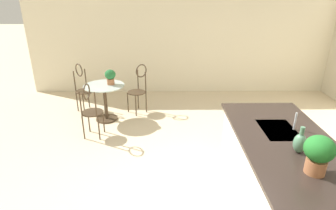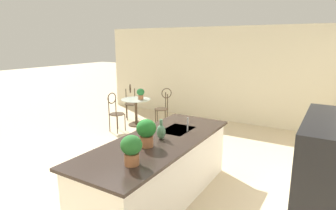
{
  "view_description": "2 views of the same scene",
  "coord_description": "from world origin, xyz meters",
  "px_view_note": "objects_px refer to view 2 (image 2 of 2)",
  "views": [
    {
      "loc": [
        2.7,
        -0.5,
        2.46
      ],
      "look_at": [
        -0.89,
        -0.47,
        0.98
      ],
      "focal_mm": 29.7,
      "sensor_mm": 36.0,
      "label": 1
    },
    {
      "loc": [
        3.46,
        2.92,
        2.29
      ],
      "look_at": [
        -1.01,
        0.21,
        1.1
      ],
      "focal_mm": 29.89,
      "sensor_mm": 36.0,
      "label": 2
    }
  ],
  "objects_px": {
    "chair_near_window": "(163,105)",
    "bistro_table": "(136,110)",
    "chair_toward_desk": "(131,100)",
    "chair_by_island": "(115,110)",
    "vase_on_counter": "(161,131)",
    "potted_plant_counter_near": "(146,131)",
    "potted_plant_on_table": "(141,93)",
    "potted_plant_counter_far": "(131,148)"
  },
  "relations": [
    {
      "from": "potted_plant_on_table",
      "to": "potted_plant_counter_far",
      "type": "distance_m",
      "value": 4.55
    },
    {
      "from": "potted_plant_on_table",
      "to": "vase_on_counter",
      "type": "distance_m",
      "value": 3.72
    },
    {
      "from": "potted_plant_counter_far",
      "to": "vase_on_counter",
      "type": "xyz_separation_m",
      "value": [
        -0.9,
        -0.18,
        -0.09
      ]
    },
    {
      "from": "chair_toward_desk",
      "to": "potted_plant_counter_near",
      "type": "xyz_separation_m",
      "value": [
        3.57,
        3.13,
        0.56
      ]
    },
    {
      "from": "chair_by_island",
      "to": "vase_on_counter",
      "type": "distance_m",
      "value": 3.37
    },
    {
      "from": "bistro_table",
      "to": "chair_near_window",
      "type": "relative_size",
      "value": 0.77
    },
    {
      "from": "chair_near_window",
      "to": "potted_plant_counter_far",
      "type": "bearing_deg",
      "value": 27.66
    },
    {
      "from": "chair_toward_desk",
      "to": "potted_plant_counter_near",
      "type": "bearing_deg",
      "value": 41.24
    },
    {
      "from": "potted_plant_counter_far",
      "to": "potted_plant_counter_near",
      "type": "relative_size",
      "value": 0.94
    },
    {
      "from": "chair_by_island",
      "to": "vase_on_counter",
      "type": "height_order",
      "value": "vase_on_counter"
    },
    {
      "from": "potted_plant_counter_far",
      "to": "bistro_table",
      "type": "bearing_deg",
      "value": -142.87
    },
    {
      "from": "chair_toward_desk",
      "to": "potted_plant_counter_far",
      "type": "height_order",
      "value": "potted_plant_counter_far"
    },
    {
      "from": "potted_plant_on_table",
      "to": "chair_near_window",
      "type": "bearing_deg",
      "value": 124.66
    },
    {
      "from": "chair_by_island",
      "to": "vase_on_counter",
      "type": "relative_size",
      "value": 3.62
    },
    {
      "from": "potted_plant_on_table",
      "to": "potted_plant_counter_near",
      "type": "xyz_separation_m",
      "value": [
        3.15,
        2.44,
        0.22
      ]
    },
    {
      "from": "chair_by_island",
      "to": "potted_plant_counter_near",
      "type": "xyz_separation_m",
      "value": [
        2.35,
        2.67,
        0.56
      ]
    },
    {
      "from": "chair_toward_desk",
      "to": "bistro_table",
      "type": "bearing_deg",
      "value": 49.48
    },
    {
      "from": "bistro_table",
      "to": "chair_toward_desk",
      "type": "relative_size",
      "value": 0.77
    },
    {
      "from": "vase_on_counter",
      "to": "potted_plant_counter_far",
      "type": "bearing_deg",
      "value": 11.3
    },
    {
      "from": "bistro_table",
      "to": "potted_plant_counter_near",
      "type": "xyz_separation_m",
      "value": [
        3.09,
        2.57,
        0.69
      ]
    },
    {
      "from": "chair_near_window",
      "to": "potted_plant_counter_far",
      "type": "height_order",
      "value": "potted_plant_counter_far"
    },
    {
      "from": "potted_plant_counter_near",
      "to": "potted_plant_on_table",
      "type": "bearing_deg",
      "value": -142.2
    },
    {
      "from": "chair_by_island",
      "to": "chair_toward_desk",
      "type": "bearing_deg",
      "value": -159.08
    },
    {
      "from": "bistro_table",
      "to": "chair_near_window",
      "type": "bearing_deg",
      "value": 122.62
    },
    {
      "from": "bistro_table",
      "to": "potted_plant_counter_far",
      "type": "xyz_separation_m",
      "value": [
        3.64,
        2.76,
        0.67
      ]
    },
    {
      "from": "chair_near_window",
      "to": "bistro_table",
      "type": "bearing_deg",
      "value": -57.38
    },
    {
      "from": "chair_near_window",
      "to": "chair_by_island",
      "type": "height_order",
      "value": "same"
    },
    {
      "from": "chair_toward_desk",
      "to": "vase_on_counter",
      "type": "bearing_deg",
      "value": 44.25
    },
    {
      "from": "chair_near_window",
      "to": "vase_on_counter",
      "type": "xyz_separation_m",
      "value": [
        3.15,
        1.94,
        0.46
      ]
    },
    {
      "from": "potted_plant_counter_near",
      "to": "vase_on_counter",
      "type": "distance_m",
      "value": 0.37
    },
    {
      "from": "chair_near_window",
      "to": "chair_toward_desk",
      "type": "xyz_separation_m",
      "value": [
        -0.07,
        -1.2,
        0.0
      ]
    },
    {
      "from": "chair_near_window",
      "to": "potted_plant_counter_far",
      "type": "relative_size",
      "value": 2.98
    },
    {
      "from": "bistro_table",
      "to": "potted_plant_counter_near",
      "type": "distance_m",
      "value": 4.08
    },
    {
      "from": "bistro_table",
      "to": "potted_plant_counter_far",
      "type": "relative_size",
      "value": 2.29
    },
    {
      "from": "potted_plant_on_table",
      "to": "potted_plant_counter_far",
      "type": "xyz_separation_m",
      "value": [
        3.7,
        2.63,
        0.21
      ]
    },
    {
      "from": "chair_toward_desk",
      "to": "potted_plant_on_table",
      "type": "relative_size",
      "value": 3.49
    },
    {
      "from": "chair_by_island",
      "to": "potted_plant_counter_far",
      "type": "bearing_deg",
      "value": 44.51
    },
    {
      "from": "chair_by_island",
      "to": "potted_plant_on_table",
      "type": "distance_m",
      "value": 0.89
    },
    {
      "from": "potted_plant_on_table",
      "to": "potted_plant_counter_far",
      "type": "bearing_deg",
      "value": 35.41
    },
    {
      "from": "potted_plant_counter_near",
      "to": "vase_on_counter",
      "type": "bearing_deg",
      "value": 178.71
    },
    {
      "from": "bistro_table",
      "to": "potted_plant_on_table",
      "type": "relative_size",
      "value": 2.68
    },
    {
      "from": "chair_by_island",
      "to": "potted_plant_counter_near",
      "type": "distance_m",
      "value": 3.6
    }
  ]
}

